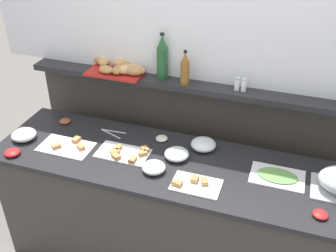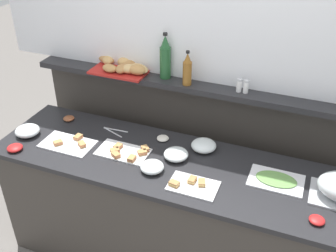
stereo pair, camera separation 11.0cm
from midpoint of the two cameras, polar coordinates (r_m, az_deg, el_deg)
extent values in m
plane|color=slate|center=(3.54, 3.09, -11.45)|extent=(12.00, 12.00, 0.00)
cube|color=#3D3833|center=(2.82, -0.13, -12.97)|extent=(2.35, 0.63, 0.88)
cube|color=#232326|center=(2.52, -0.14, -5.63)|extent=(2.39, 0.67, 0.03)
cube|color=#3D3833|center=(3.08, 2.98, -4.25)|extent=(2.44, 0.08, 1.22)
cube|color=#232326|center=(2.72, 3.05, 5.89)|extent=(2.44, 0.22, 0.04)
cube|color=white|center=(2.60, -7.67, -3.91)|extent=(0.34, 0.19, 0.01)
cube|color=#B7844C|center=(2.52, -6.33, -4.94)|extent=(0.04, 0.06, 0.01)
cube|color=#D1664C|center=(2.51, -6.34, -4.80)|extent=(0.04, 0.06, 0.01)
cube|color=#B7844C|center=(2.51, -6.35, -4.65)|extent=(0.04, 0.06, 0.01)
cube|color=#B7844C|center=(2.60, -8.79, -3.87)|extent=(0.07, 0.07, 0.01)
cube|color=#D1664C|center=(2.59, -8.80, -3.72)|extent=(0.07, 0.07, 0.01)
cube|color=#B7844C|center=(2.59, -8.82, -3.58)|extent=(0.07, 0.07, 0.01)
cube|color=#B7844C|center=(2.60, -4.49, -3.51)|extent=(0.07, 0.07, 0.01)
cube|color=#D1664C|center=(2.59, -4.50, -3.37)|extent=(0.07, 0.07, 0.01)
cube|color=#B7844C|center=(2.59, -4.50, -3.23)|extent=(0.07, 0.07, 0.01)
cube|color=#B7844C|center=(2.56, -8.63, -4.48)|extent=(0.07, 0.06, 0.01)
cube|color=#D1664C|center=(2.55, -8.65, -4.33)|extent=(0.07, 0.06, 0.01)
cube|color=#B7844C|center=(2.55, -8.66, -4.19)|extent=(0.07, 0.06, 0.01)
cube|color=#B7844C|center=(2.63, -8.41, -3.31)|extent=(0.05, 0.06, 0.01)
cube|color=#D1664C|center=(2.62, -8.42, -3.17)|extent=(0.05, 0.06, 0.01)
cube|color=#B7844C|center=(2.62, -8.43, -3.02)|extent=(0.05, 0.06, 0.01)
cube|color=#B7844C|center=(2.57, -4.85, -4.03)|extent=(0.07, 0.07, 0.01)
cube|color=#D1664C|center=(2.56, -4.86, -3.89)|extent=(0.07, 0.07, 0.01)
cube|color=#B7844C|center=(2.56, -4.87, -3.74)|extent=(0.07, 0.07, 0.01)
cube|color=white|center=(2.34, 2.70, -8.44)|extent=(0.29, 0.18, 0.01)
cube|color=#AD7A47|center=(2.32, -0.04, -8.35)|extent=(0.06, 0.05, 0.01)
cube|color=#E5C666|center=(2.32, -0.04, -8.20)|extent=(0.06, 0.05, 0.01)
cube|color=#AD7A47|center=(2.31, -0.04, -8.05)|extent=(0.06, 0.05, 0.01)
cube|color=#AD7A47|center=(2.36, 2.51, -7.75)|extent=(0.04, 0.06, 0.01)
cube|color=#E5C666|center=(2.35, 2.51, -7.60)|extent=(0.04, 0.06, 0.01)
cube|color=#AD7A47|center=(2.34, 2.52, -7.45)|extent=(0.04, 0.06, 0.01)
cube|color=#AD7A47|center=(2.34, 3.89, -8.08)|extent=(0.06, 0.07, 0.01)
cube|color=#E5C666|center=(2.34, 3.90, -7.93)|extent=(0.06, 0.07, 0.01)
cube|color=#AD7A47|center=(2.33, 3.91, -7.78)|extent=(0.06, 0.07, 0.01)
cube|color=silver|center=(2.74, -15.46, -2.92)|extent=(0.35, 0.21, 0.01)
cube|color=#B7844C|center=(2.76, -14.09, -2.10)|extent=(0.05, 0.06, 0.01)
cube|color=#D1664C|center=(2.76, -14.11, -1.96)|extent=(0.05, 0.06, 0.01)
cube|color=#B7844C|center=(2.75, -14.13, -1.82)|extent=(0.05, 0.06, 0.01)
cube|color=#B7844C|center=(2.69, -13.47, -3.07)|extent=(0.07, 0.07, 0.01)
cube|color=#D1664C|center=(2.68, -13.49, -2.93)|extent=(0.07, 0.07, 0.01)
cube|color=#B7844C|center=(2.68, -13.51, -2.79)|extent=(0.07, 0.07, 0.01)
cube|color=#B7844C|center=(2.74, -16.75, -2.91)|extent=(0.07, 0.07, 0.01)
cube|color=#D1664C|center=(2.73, -16.78, -2.77)|extent=(0.07, 0.07, 0.01)
cube|color=#B7844C|center=(2.73, -16.80, -2.63)|extent=(0.07, 0.07, 0.01)
cube|color=silver|center=(2.46, 14.10, -7.08)|extent=(0.32, 0.21, 0.01)
ellipsoid|color=#66994C|center=(2.46, 14.13, -6.88)|extent=(0.24, 0.15, 0.01)
ellipsoid|color=silver|center=(2.43, -3.34, -5.92)|extent=(0.15, 0.15, 0.06)
ellipsoid|color=white|center=(2.44, -3.34, -6.12)|extent=(0.11, 0.11, 0.03)
ellipsoid|color=silver|center=(2.62, 3.87, -2.65)|extent=(0.17, 0.17, 0.07)
ellipsoid|color=#E5CC66|center=(2.63, 3.86, -2.86)|extent=(0.13, 0.13, 0.04)
ellipsoid|color=silver|center=(2.90, -20.91, -1.18)|extent=(0.17, 0.17, 0.07)
ellipsoid|color=#E5CC66|center=(2.91, -20.87, -1.38)|extent=(0.13, 0.13, 0.04)
ellipsoid|color=silver|center=(2.53, -0.01, -4.05)|extent=(0.16, 0.16, 0.06)
ellipsoid|color=#F28C4C|center=(2.54, -0.01, -4.25)|extent=(0.12, 0.12, 0.04)
ellipsoid|color=brown|center=(3.01, -15.51, 0.67)|extent=(0.08, 0.08, 0.03)
ellipsoid|color=silver|center=(2.71, -2.06, -1.80)|extent=(0.08, 0.08, 0.03)
ellipsoid|color=red|center=(2.78, -22.41, -3.53)|extent=(0.10, 0.10, 0.04)
ellipsoid|color=red|center=(2.27, 19.63, -11.83)|extent=(0.08, 0.08, 0.03)
cylinder|color=#B7BABF|center=(2.83, -8.82, -0.79)|extent=(0.18, 0.02, 0.01)
cylinder|color=#B7BABF|center=(2.80, -9.25, -1.16)|extent=(0.17, 0.07, 0.01)
sphere|color=#B7BABF|center=(2.86, -10.48, -0.53)|extent=(0.01, 0.01, 0.01)
cylinder|color=#23562D|center=(2.73, -1.98, 8.99)|extent=(0.08, 0.08, 0.22)
cone|color=#23562D|center=(2.67, -2.04, 11.95)|extent=(0.06, 0.06, 0.08)
cylinder|color=black|center=(2.66, -2.06, 12.96)|extent=(0.03, 0.03, 0.02)
cylinder|color=#8E5B23|center=(2.65, 1.23, 7.56)|extent=(0.06, 0.06, 0.16)
cone|color=#8E5B23|center=(2.60, 1.26, 9.76)|extent=(0.05, 0.05, 0.06)
cylinder|color=black|center=(2.59, 1.27, 10.56)|extent=(0.02, 0.02, 0.02)
cylinder|color=white|center=(2.61, 8.64, 5.85)|extent=(0.03, 0.03, 0.08)
cylinder|color=#B7BABF|center=(2.59, 8.71, 6.71)|extent=(0.03, 0.03, 0.01)
cylinder|color=white|center=(2.61, 9.59, 5.69)|extent=(0.03, 0.03, 0.08)
cylinder|color=#B7BABF|center=(2.59, 9.67, 6.56)|extent=(0.03, 0.03, 0.01)
cube|color=#B2231E|center=(2.88, -8.43, 7.72)|extent=(0.40, 0.26, 0.02)
ellipsoid|color=#AD7A47|center=(2.81, -8.22, 7.96)|extent=(0.09, 0.12, 0.06)
ellipsoid|color=tan|center=(2.80, -5.76, 8.07)|extent=(0.17, 0.13, 0.06)
ellipsoid|color=#B7844C|center=(2.83, -9.96, 7.93)|extent=(0.13, 0.10, 0.05)
ellipsoid|color=#AD7A47|center=(2.89, -7.11, 8.68)|extent=(0.12, 0.14, 0.05)
ellipsoid|color=#AD7A47|center=(2.98, -10.51, 9.17)|extent=(0.17, 0.13, 0.06)
ellipsoid|color=#B7844C|center=(2.77, -6.03, 7.89)|extent=(0.13, 0.10, 0.07)
ellipsoid|color=tan|center=(2.96, -10.26, 9.07)|extent=(0.14, 0.16, 0.06)
ellipsoid|color=tan|center=(2.80, -7.14, 7.99)|extent=(0.14, 0.13, 0.06)
ellipsoid|color=tan|center=(2.91, -7.87, 8.98)|extent=(0.12, 0.13, 0.07)
camera|label=1|loc=(0.05, -91.26, -0.79)|focal=42.69mm
camera|label=2|loc=(0.05, 88.74, 0.79)|focal=42.69mm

